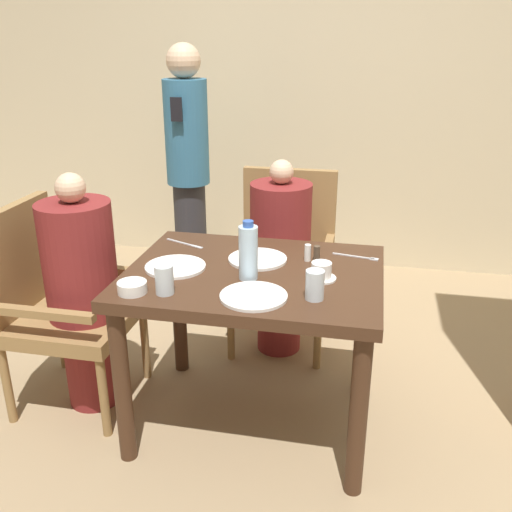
{
  "coord_description": "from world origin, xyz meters",
  "views": [
    {
      "loc": [
        0.45,
        -2.12,
        1.66
      ],
      "look_at": [
        0.0,
        0.04,
        0.8
      ],
      "focal_mm": 40.0,
      "sensor_mm": 36.0,
      "label": 1
    }
  ],
  "objects_px": {
    "chair_left_side": "(55,300)",
    "chair_far_side": "(284,252)",
    "plate_dessert_center": "(258,259)",
    "diner_in_far_chair": "(280,256)",
    "bowl_small": "(132,287)",
    "teacup_with_saucer": "(321,272)",
    "glass_tall_mid": "(164,280)",
    "glass_tall_near": "(315,285)",
    "diner_in_left_chair": "(83,291)",
    "plate_main_left": "(254,296)",
    "standing_host": "(188,166)",
    "plate_main_right": "(175,267)",
    "water_bottle": "(248,252)"
  },
  "relations": [
    {
      "from": "chair_left_side",
      "to": "teacup_with_saucer",
      "type": "distance_m",
      "value": 1.24
    },
    {
      "from": "chair_left_side",
      "to": "diner_in_left_chair",
      "type": "height_order",
      "value": "diner_in_left_chair"
    },
    {
      "from": "chair_left_side",
      "to": "chair_far_side",
      "type": "xyz_separation_m",
      "value": [
        0.94,
        0.82,
        0.0
      ]
    },
    {
      "from": "standing_host",
      "to": "water_bottle",
      "type": "height_order",
      "value": "standing_host"
    },
    {
      "from": "standing_host",
      "to": "plate_main_right",
      "type": "distance_m",
      "value": 1.41
    },
    {
      "from": "chair_left_side",
      "to": "plate_main_left",
      "type": "relative_size",
      "value": 3.78
    },
    {
      "from": "plate_main_left",
      "to": "plate_main_right",
      "type": "height_order",
      "value": "same"
    },
    {
      "from": "plate_main_right",
      "to": "bowl_small",
      "type": "height_order",
      "value": "bowl_small"
    },
    {
      "from": "teacup_with_saucer",
      "to": "plate_dessert_center",
      "type": "bearing_deg",
      "value": 153.5
    },
    {
      "from": "plate_dessert_center",
      "to": "glass_tall_near",
      "type": "bearing_deg",
      "value": -49.5
    },
    {
      "from": "teacup_with_saucer",
      "to": "glass_tall_near",
      "type": "distance_m",
      "value": 0.19
    },
    {
      "from": "diner_in_far_chair",
      "to": "standing_host",
      "type": "bearing_deg",
      "value": 137.76
    },
    {
      "from": "diner_in_left_chair",
      "to": "bowl_small",
      "type": "bearing_deg",
      "value": -38.23
    },
    {
      "from": "glass_tall_near",
      "to": "plate_dessert_center",
      "type": "bearing_deg",
      "value": 130.5
    },
    {
      "from": "bowl_small",
      "to": "water_bottle",
      "type": "height_order",
      "value": "water_bottle"
    },
    {
      "from": "chair_far_side",
      "to": "glass_tall_mid",
      "type": "distance_m",
      "value": 1.17
    },
    {
      "from": "chair_far_side",
      "to": "teacup_with_saucer",
      "type": "height_order",
      "value": "chair_far_side"
    },
    {
      "from": "bowl_small",
      "to": "glass_tall_near",
      "type": "height_order",
      "value": "glass_tall_near"
    },
    {
      "from": "glass_tall_near",
      "to": "diner_in_left_chair",
      "type": "bearing_deg",
      "value": 168.62
    },
    {
      "from": "chair_left_side",
      "to": "standing_host",
      "type": "distance_m",
      "value": 1.38
    },
    {
      "from": "glass_tall_near",
      "to": "plate_main_right",
      "type": "bearing_deg",
      "value": 163.73
    },
    {
      "from": "teacup_with_saucer",
      "to": "glass_tall_mid",
      "type": "xyz_separation_m",
      "value": [
        -0.56,
        -0.26,
        0.02
      ]
    },
    {
      "from": "diner_in_far_chair",
      "to": "diner_in_left_chair",
      "type": "bearing_deg",
      "value": -139.64
    },
    {
      "from": "diner_in_far_chair",
      "to": "plate_main_left",
      "type": "distance_m",
      "value": 0.94
    },
    {
      "from": "plate_dessert_center",
      "to": "glass_tall_near",
      "type": "height_order",
      "value": "glass_tall_near"
    },
    {
      "from": "standing_host",
      "to": "plate_main_right",
      "type": "xyz_separation_m",
      "value": [
        0.38,
        -1.36,
        -0.12
      ]
    },
    {
      "from": "standing_host",
      "to": "bowl_small",
      "type": "bearing_deg",
      "value": -79.31
    },
    {
      "from": "glass_tall_mid",
      "to": "teacup_with_saucer",
      "type": "bearing_deg",
      "value": 24.37
    },
    {
      "from": "standing_host",
      "to": "glass_tall_mid",
      "type": "height_order",
      "value": "standing_host"
    },
    {
      "from": "bowl_small",
      "to": "plate_dessert_center",
      "type": "bearing_deg",
      "value": 46.44
    },
    {
      "from": "chair_left_side",
      "to": "teacup_with_saucer",
      "type": "xyz_separation_m",
      "value": [
        1.22,
        -0.03,
        0.26
      ]
    },
    {
      "from": "plate_main_left",
      "to": "standing_host",
      "type": "bearing_deg",
      "value": 115.97
    },
    {
      "from": "standing_host",
      "to": "glass_tall_near",
      "type": "xyz_separation_m",
      "value": [
        0.99,
        -1.53,
        -0.06
      ]
    },
    {
      "from": "chair_far_side",
      "to": "bowl_small",
      "type": "bearing_deg",
      "value": -109.97
    },
    {
      "from": "standing_host",
      "to": "plate_main_left",
      "type": "xyz_separation_m",
      "value": [
        0.76,
        -1.57,
        -0.12
      ]
    },
    {
      "from": "standing_host",
      "to": "bowl_small",
      "type": "distance_m",
      "value": 1.65
    },
    {
      "from": "diner_in_far_chair",
      "to": "bowl_small",
      "type": "xyz_separation_m",
      "value": [
        -0.41,
        -0.97,
        0.22
      ]
    },
    {
      "from": "teacup_with_saucer",
      "to": "glass_tall_near",
      "type": "height_order",
      "value": "glass_tall_near"
    },
    {
      "from": "plate_dessert_center",
      "to": "water_bottle",
      "type": "distance_m",
      "value": 0.22
    },
    {
      "from": "glass_tall_mid",
      "to": "chair_far_side",
      "type": "bearing_deg",
      "value": 75.55
    },
    {
      "from": "plate_dessert_center",
      "to": "plate_main_left",
      "type": "bearing_deg",
      "value": -80.63
    },
    {
      "from": "plate_dessert_center",
      "to": "diner_in_far_chair",
      "type": "bearing_deg",
      "value": 89.08
    },
    {
      "from": "chair_left_side",
      "to": "glass_tall_near",
      "type": "distance_m",
      "value": 1.26
    },
    {
      "from": "plate_main_left",
      "to": "glass_tall_mid",
      "type": "bearing_deg",
      "value": -174.65
    },
    {
      "from": "chair_left_side",
      "to": "bowl_small",
      "type": "xyz_separation_m",
      "value": [
        0.53,
        -0.3,
        0.25
      ]
    },
    {
      "from": "chair_left_side",
      "to": "glass_tall_near",
      "type": "height_order",
      "value": "chair_left_side"
    },
    {
      "from": "diner_in_left_chair",
      "to": "bowl_small",
      "type": "relative_size",
      "value": 10.0
    },
    {
      "from": "chair_far_side",
      "to": "bowl_small",
      "type": "relative_size",
      "value": 8.54
    },
    {
      "from": "diner_in_left_chair",
      "to": "diner_in_far_chair",
      "type": "distance_m",
      "value": 1.04
    },
    {
      "from": "teacup_with_saucer",
      "to": "bowl_small",
      "type": "xyz_separation_m",
      "value": [
        -0.69,
        -0.27,
        -0.01
      ]
    }
  ]
}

